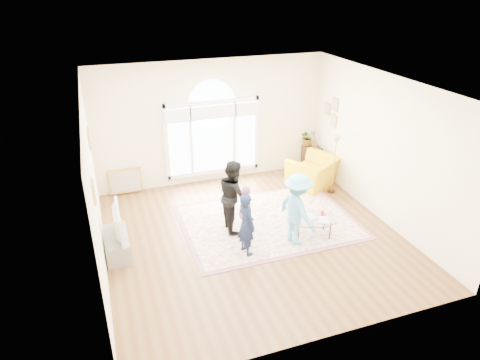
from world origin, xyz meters
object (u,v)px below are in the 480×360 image
object	(u,v)px
area_rug	(268,222)
armchair	(313,172)
tv_console	(117,244)
television	(114,222)
coffee_table	(312,220)

from	to	relation	value
area_rug	armchair	size ratio (longest dim) A/B	3.01
area_rug	tv_console	bearing A→B (deg)	-177.80
area_rug	television	xyz separation A→B (m)	(-3.27, -0.13, 0.71)
armchair	area_rug	bearing A→B (deg)	6.17
tv_console	coffee_table	xyz separation A→B (m)	(3.92, -0.70, 0.19)
area_rug	armchair	world-z (taller)	armchair
armchair	coffee_table	bearing A→B (deg)	31.18
tv_console	coffee_table	distance (m)	3.99
television	area_rug	bearing A→B (deg)	2.21
tv_console	armchair	world-z (taller)	armchair
tv_console	television	size ratio (longest dim) A/B	0.97
area_rug	armchair	distance (m)	2.31
television	coffee_table	bearing A→B (deg)	-10.09
television	armchair	distance (m)	5.32
television	coffee_table	xyz separation A→B (m)	(3.92, -0.70, -0.32)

